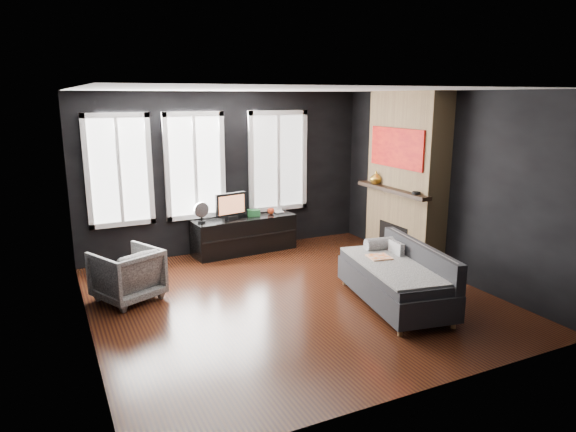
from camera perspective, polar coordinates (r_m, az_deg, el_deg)
name	(u,v)px	position (r m, az deg, el deg)	size (l,w,h in m)	color
floor	(291,298)	(6.91, 0.34, -9.10)	(5.00, 5.00, 0.00)	black
ceiling	(291,89)	(6.40, 0.38, 13.88)	(5.00, 5.00, 0.00)	white
wall_back	(226,173)	(8.80, -6.87, 4.79)	(5.00, 0.02, 2.70)	black
wall_left	(81,219)	(5.89, -22.04, -0.28)	(0.02, 5.00, 2.70)	black
wall_right	(443,184)	(7.93, 16.82, 3.40)	(0.02, 5.00, 2.70)	black
windows	(199,111)	(8.54, -9.89, 11.38)	(4.00, 0.16, 1.76)	white
fireplace	(406,179)	(8.25, 12.98, 3.99)	(0.70, 1.62, 2.70)	#93724C
sofa	(395,275)	(6.72, 11.78, -6.45)	(0.92, 1.84, 0.79)	#27272A
stripe_pillow	(396,252)	(7.07, 11.93, -3.98)	(0.07, 0.29, 0.29)	gray
armchair	(127,272)	(7.06, -17.45, -5.95)	(0.74, 0.69, 0.76)	silver
media_console	(244,234)	(8.84, -4.91, -2.05)	(1.77, 0.55, 0.61)	black
monitor	(231,204)	(8.58, -6.36, 1.29)	(0.57, 0.12, 0.51)	black
desk_fan	(201,212)	(8.42, -9.60, 0.41)	(0.25, 0.25, 0.35)	#959595
mug	(271,211)	(8.96, -1.92, 0.60)	(0.12, 0.09, 0.12)	#F54620
book	(274,206)	(9.09, -1.61, 1.13)	(0.17, 0.02, 0.23)	#C6B599
storage_box	(254,213)	(8.82, -3.83, 0.35)	(0.21, 0.13, 0.11)	#256833
mantel_vase	(376,178)	(8.46, 9.75, 4.21)	(0.20, 0.21, 0.20)	gold
mantel_clock	(416,193)	(7.69, 14.04, 2.51)	(0.12, 0.12, 0.04)	black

